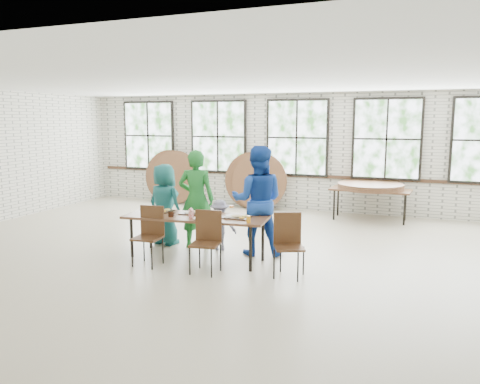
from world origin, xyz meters
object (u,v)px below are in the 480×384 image
at_px(chair_near_right, 207,236).
at_px(storage_table, 370,191).
at_px(dining_table, 196,219).
at_px(chair_near_left, 150,230).

height_order(chair_near_right, storage_table, chair_near_right).
height_order(dining_table, chair_near_right, chair_near_right).
xyz_separation_m(chair_near_right, storage_table, (1.95, 4.76, 0.13)).
bearing_deg(storage_table, dining_table, -115.70).
height_order(dining_table, storage_table, same).
bearing_deg(storage_table, chair_near_left, -118.25).
relative_size(chair_near_left, storage_table, 0.51).
distance_m(dining_table, storage_table, 4.87).
xyz_separation_m(dining_table, storage_table, (2.40, 4.23, -0.00)).
bearing_deg(chair_near_left, chair_near_right, -5.24).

